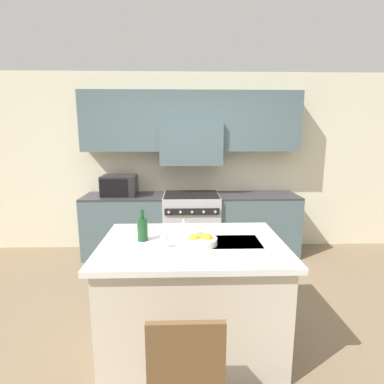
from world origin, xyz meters
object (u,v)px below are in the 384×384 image
at_px(wine_glass_near, 164,235).
at_px(range_stove, 191,224).
at_px(island_chair, 186,374).
at_px(fruit_bowl, 201,240).
at_px(microwave, 119,186).
at_px(wine_glass_far, 184,224).
at_px(wine_bottle, 142,229).

bearing_deg(wine_glass_near, range_stove, 82.76).
height_order(range_stove, island_chair, range_stove).
relative_size(range_stove, fruit_bowl, 3.49).
bearing_deg(microwave, range_stove, -1.02).
xyz_separation_m(microwave, wine_glass_far, (0.93, -1.88, -0.02)).
relative_size(range_stove, microwave, 1.89).
xyz_separation_m(microwave, wine_glass_near, (0.78, -2.14, -0.02)).
bearing_deg(wine_glass_far, microwave, 116.44).
xyz_separation_m(range_stove, wine_glass_near, (-0.27, -2.12, 0.58)).
bearing_deg(wine_glass_near, microwave, 110.14).
relative_size(wine_glass_near, wine_glass_far, 1.00).
xyz_separation_m(range_stove, microwave, (-1.05, 0.02, 0.59)).
relative_size(wine_bottle, wine_glass_far, 1.65).
xyz_separation_m(island_chair, fruit_bowl, (0.13, 0.85, 0.46)).
distance_m(wine_bottle, wine_glass_near, 0.26).
xyz_separation_m(range_stove, wine_bottle, (-0.46, -1.94, 0.57)).
xyz_separation_m(microwave, fruit_bowl, (1.07, -2.06, -0.09)).
bearing_deg(wine_glass_far, range_stove, 86.35).
bearing_deg(wine_glass_far, island_chair, -89.61).
height_order(island_chair, wine_bottle, wine_bottle).
bearing_deg(wine_glass_near, fruit_bowl, 14.25).
height_order(island_chair, wine_glass_near, wine_glass_near).
distance_m(range_stove, wine_glass_near, 2.21).
distance_m(wine_glass_far, fruit_bowl, 0.24).
height_order(microwave, fruit_bowl, microwave).
xyz_separation_m(wine_glass_far, fruit_bowl, (0.14, -0.19, -0.08)).
bearing_deg(wine_bottle, wine_glass_near, -43.01).
relative_size(range_stove, island_chair, 1.04).
relative_size(microwave, wine_bottle, 1.86).
height_order(microwave, island_chair, microwave).
distance_m(wine_bottle, fruit_bowl, 0.49).
bearing_deg(range_stove, microwave, 178.98).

